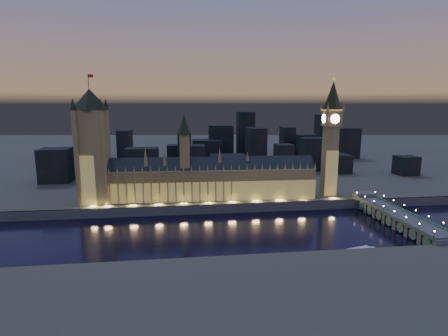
{
  "coord_description": "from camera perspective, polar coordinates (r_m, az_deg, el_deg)",
  "views": [
    {
      "loc": [
        -33.59,
        -253.68,
        94.87
      ],
      "look_at": [
        5.0,
        55.0,
        38.0
      ],
      "focal_mm": 28.0,
      "sensor_mm": 36.0,
      "label": 1
    }
  ],
  "objects": [
    {
      "name": "north_bank",
      "position": [
        779.72,
        -4.62,
        3.63
      ],
      "size": [
        2000.0,
        960.0,
        8.0
      ],
      "primitive_type": "cube",
      "color": "#3F4633",
      "rests_on": "ground"
    },
    {
      "name": "elizabeth_tower",
      "position": [
        346.67,
        17.1,
        6.13
      ],
      "size": [
        18.0,
        18.0,
        114.62
      ],
      "color": "olive",
      "rests_on": "north_bank"
    },
    {
      "name": "victoria_tower",
      "position": [
        326.24,
        -20.69,
        4.16
      ],
      "size": [
        31.68,
        31.68,
        112.02
      ],
      "color": "olive",
      "rests_on": "north_bank"
    },
    {
      "name": "city_backdrop",
      "position": [
        510.82,
        0.29,
        3.15
      ],
      "size": [
        448.6,
        215.63,
        75.87
      ],
      "color": "black",
      "rests_on": "north_bank"
    },
    {
      "name": "embankment_wall",
      "position": [
        310.2,
        -0.6,
        -6.67
      ],
      "size": [
        2000.0,
        2.5,
        8.0
      ],
      "primitive_type": "cube",
      "color": "#41434F",
      "rests_on": "ground"
    },
    {
      "name": "ground_plane",
      "position": [
        272.92,
        0.4,
        -9.98
      ],
      "size": [
        2000.0,
        2000.0,
        0.0
      ],
      "primitive_type": "plane",
      "color": "black",
      "rests_on": "ground"
    },
    {
      "name": "westminster_bridge",
      "position": [
        314.69,
        25.92,
        -7.12
      ],
      "size": [
        18.79,
        113.0,
        15.9
      ],
      "color": "#41434F",
      "rests_on": "ground"
    },
    {
      "name": "river_boat",
      "position": [
        242.59,
        20.75,
        -12.97
      ],
      "size": [
        43.61,
        20.05,
        4.5
      ],
      "color": "#41434F",
      "rests_on": "ground"
    },
    {
      "name": "palace_of_westminster",
      "position": [
        323.56,
        -2.97,
        -1.88
      ],
      "size": [
        202.0,
        26.32,
        78.0
      ],
      "color": "olive",
      "rests_on": "north_bank"
    }
  ]
}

